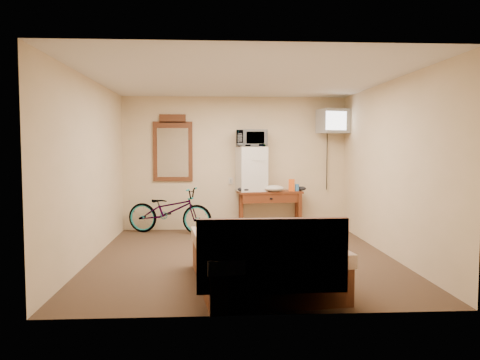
{
  "coord_description": "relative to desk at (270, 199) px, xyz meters",
  "views": [
    {
      "loc": [
        -0.42,
        -6.52,
        1.56
      ],
      "look_at": [
        -0.01,
        0.47,
        1.07
      ],
      "focal_mm": 35.0,
      "sensor_mm": 36.0,
      "label": 1
    }
  ],
  "objects": [
    {
      "name": "room",
      "position": [
        -0.63,
        -2.01,
        0.64
      ],
      "size": [
        4.6,
        4.64,
        2.5
      ],
      "color": "#4D3A26",
      "rests_on": "ground"
    },
    {
      "name": "desk",
      "position": [
        0.0,
        0.0,
        0.0
      ],
      "size": [
        1.21,
        0.57,
        0.75
      ],
      "color": "maroon",
      "rests_on": "floor"
    },
    {
      "name": "mini_fridge",
      "position": [
        -0.34,
        0.05,
        0.55
      ],
      "size": [
        0.58,
        0.56,
        0.82
      ],
      "color": "white",
      "rests_on": "desk"
    },
    {
      "name": "microwave",
      "position": [
        -0.34,
        0.05,
        1.11
      ],
      "size": [
        0.57,
        0.39,
        0.31
      ],
      "primitive_type": "imported",
      "rotation": [
        0.0,
        0.0,
        -0.02
      ],
      "color": "white",
      "rests_on": "mini_fridge"
    },
    {
      "name": "snack_bag",
      "position": [
        0.4,
        -0.03,
        0.25
      ],
      "size": [
        0.12,
        0.08,
        0.22
      ],
      "primitive_type": "cube",
      "rotation": [
        0.0,
        0.0,
        -0.18
      ],
      "color": "#FF6216",
      "rests_on": "desk"
    },
    {
      "name": "blue_cup",
      "position": [
        0.5,
        -0.02,
        0.2
      ],
      "size": [
        0.07,
        0.07,
        0.13
      ],
      "primitive_type": "cylinder",
      "color": "#3980C3",
      "rests_on": "desk"
    },
    {
      "name": "cloth_cream",
      "position": [
        0.06,
        -0.1,
        0.2
      ],
      "size": [
        0.38,
        0.29,
        0.12
      ],
      "primitive_type": "ellipsoid",
      "color": "silver",
      "rests_on": "desk"
    },
    {
      "name": "cloth_dark_a",
      "position": [
        -0.48,
        -0.14,
        0.18
      ],
      "size": [
        0.25,
        0.19,
        0.09
      ],
      "primitive_type": "ellipsoid",
      "color": "black",
      "rests_on": "desk"
    },
    {
      "name": "cloth_dark_b",
      "position": [
        0.59,
        0.06,
        0.18
      ],
      "size": [
        0.18,
        0.14,
        0.08
      ],
      "primitive_type": "ellipsoid",
      "color": "black",
      "rests_on": "desk"
    },
    {
      "name": "crt_television",
      "position": [
        1.17,
        0.02,
        1.42
      ],
      "size": [
        0.6,
        0.65,
        0.44
      ],
      "color": "black",
      "rests_on": "room"
    },
    {
      "name": "wall_mirror",
      "position": [
        -1.8,
        0.27,
        0.91
      ],
      "size": [
        0.73,
        0.04,
        1.24
      ],
      "color": "brown",
      "rests_on": "room"
    },
    {
      "name": "bicycle",
      "position": [
        -1.83,
        -0.08,
        -0.2
      ],
      "size": [
        1.68,
        0.97,
        0.83
      ],
      "primitive_type": "imported",
      "rotation": [
        0.0,
        0.0,
        1.29
      ],
      "color": "black",
      "rests_on": "floor"
    },
    {
      "name": "bed",
      "position": [
        -0.5,
        -3.38,
        -0.31
      ],
      "size": [
        1.68,
        2.09,
        0.9
      ],
      "color": "brown",
      "rests_on": "floor"
    }
  ]
}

